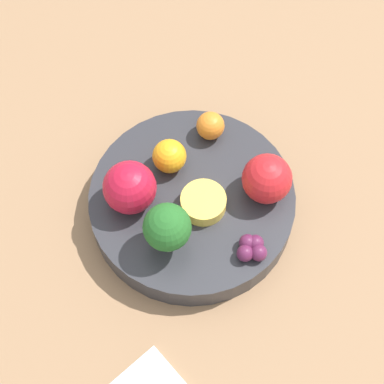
{
  "coord_description": "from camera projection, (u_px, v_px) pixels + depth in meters",
  "views": [
    {
      "loc": [
        0.24,
        0.25,
        0.73
      ],
      "look_at": [
        0.0,
        0.0,
        0.07
      ],
      "focal_mm": 60.0,
      "sensor_mm": 36.0,
      "label": 1
    }
  ],
  "objects": [
    {
      "name": "small_cup",
      "position": [
        203.0,
        203.0,
        0.74
      ],
      "size": [
        0.05,
        0.05,
        0.02
      ],
      "color": "#F4CC4C",
      "rests_on": "bowl"
    },
    {
      "name": "orange_front",
      "position": [
        169.0,
        156.0,
        0.75
      ],
      "size": [
        0.04,
        0.04,
        0.04
      ],
      "color": "orange",
      "rests_on": "bowl"
    },
    {
      "name": "table_surface",
      "position": [
        192.0,
        214.0,
        0.8
      ],
      "size": [
        1.2,
        1.2,
        0.02
      ],
      "color": "#936D4C",
      "rests_on": "ground_plane"
    },
    {
      "name": "orange_back",
      "position": [
        210.0,
        126.0,
        0.78
      ],
      "size": [
        0.03,
        0.03,
        0.03
      ],
      "color": "orange",
      "rests_on": "bowl"
    },
    {
      "name": "grape_cluster",
      "position": [
        250.0,
        249.0,
        0.71
      ],
      "size": [
        0.04,
        0.04,
        0.02
      ],
      "color": "#5B1E42",
      "rests_on": "bowl"
    },
    {
      "name": "apple_green",
      "position": [
        130.0,
        188.0,
        0.72
      ],
      "size": [
        0.06,
        0.06,
        0.06
      ],
      "color": "#B7142D",
      "rests_on": "bowl"
    },
    {
      "name": "apple_red",
      "position": [
        267.0,
        179.0,
        0.73
      ],
      "size": [
        0.06,
        0.06,
        0.06
      ],
      "color": "red",
      "rests_on": "bowl"
    },
    {
      "name": "bowl",
      "position": [
        192.0,
        203.0,
        0.77
      ],
      "size": [
        0.24,
        0.24,
        0.04
      ],
      "color": "#2D2D33",
      "rests_on": "table_surface"
    },
    {
      "name": "broccoli",
      "position": [
        167.0,
        228.0,
        0.69
      ],
      "size": [
        0.05,
        0.05,
        0.07
      ],
      "color": "#99C17A",
      "rests_on": "bowl"
    },
    {
      "name": "ground_plane",
      "position": [
        192.0,
        217.0,
        0.81
      ],
      "size": [
        6.0,
        6.0,
        0.0
      ],
      "primitive_type": "plane",
      "color": "gray"
    }
  ]
}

